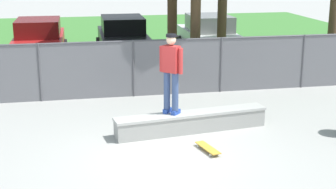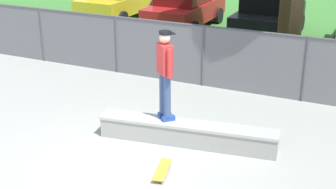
# 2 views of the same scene
# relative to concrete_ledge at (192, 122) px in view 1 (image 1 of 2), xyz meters

# --- Properties ---
(ground_plane) EXTENTS (80.00, 80.00, 0.00)m
(ground_plane) POSITION_rel_concrete_ledge_xyz_m (-0.92, -1.41, -0.24)
(ground_plane) COLOR #9E9E99
(grass_strip) EXTENTS (27.79, 20.00, 0.02)m
(grass_strip) POSITION_rel_concrete_ledge_xyz_m (-0.92, 13.60, -0.23)
(grass_strip) COLOR #3D7A33
(grass_strip) RESTS_ON ground
(concrete_ledge) EXTENTS (3.69, 0.99, 0.47)m
(concrete_ledge) POSITION_rel_concrete_ledge_xyz_m (0.00, 0.00, 0.00)
(concrete_ledge) COLOR #999993
(concrete_ledge) RESTS_ON ground
(skateboarder) EXTENTS (0.46, 0.45, 1.84)m
(skateboarder) POSITION_rel_concrete_ledge_xyz_m (-0.49, -0.00, 1.26)
(skateboarder) COLOR #2647A5
(skateboarder) RESTS_ON concrete_ledge
(skateboard) EXTENTS (0.37, 0.82, 0.09)m
(skateboard) POSITION_rel_concrete_ledge_xyz_m (0.04, -1.26, -0.16)
(skateboard) COLOR gold
(skateboard) RESTS_ON ground
(chainlink_fence) EXTENTS (15.86, 0.07, 1.66)m
(chainlink_fence) POSITION_rel_concrete_ledge_xyz_m (-0.92, 3.30, 0.67)
(chainlink_fence) COLOR #4C4C51
(chainlink_fence) RESTS_ON ground
(car_red) EXTENTS (2.08, 4.23, 1.66)m
(car_red) POSITION_rel_concrete_ledge_xyz_m (-3.83, 8.96, 0.60)
(car_red) COLOR #B21E1E
(car_red) RESTS_ON ground
(car_black) EXTENTS (2.08, 4.23, 1.66)m
(car_black) POSITION_rel_concrete_ledge_xyz_m (-0.59, 9.15, 0.60)
(car_black) COLOR black
(car_black) RESTS_ON ground
(car_white) EXTENTS (2.08, 4.23, 1.66)m
(car_white) POSITION_rel_concrete_ledge_xyz_m (2.92, 8.95, 0.60)
(car_white) COLOR silver
(car_white) RESTS_ON ground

